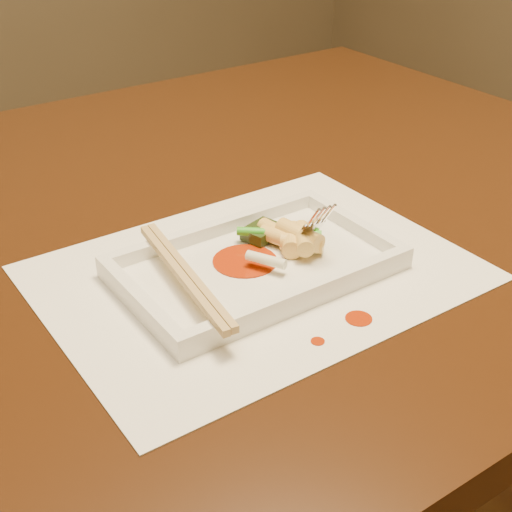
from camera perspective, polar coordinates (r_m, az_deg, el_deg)
table at (r=0.84m, az=-10.24°, el=-3.97°), size 1.40×0.90×0.75m
placemat at (r=0.69m, az=0.00°, el=-1.34°), size 0.40×0.30×0.00m
sauce_splatter_a at (r=0.63m, az=8.22°, el=-4.97°), size 0.02×0.02×0.00m
sauce_splatter_b at (r=0.60m, az=4.96°, el=-6.81°), size 0.01×0.01×0.00m
plate_base at (r=0.69m, az=0.00°, el=-1.00°), size 0.26×0.16×0.01m
plate_rim_far at (r=0.74m, az=-3.27°, el=2.22°), size 0.26×0.01×0.01m
plate_rim_near at (r=0.63m, az=3.81°, el=-3.05°), size 0.26×0.01×0.01m
plate_rim_left at (r=0.63m, az=-9.32°, el=-3.49°), size 0.01×0.14×0.01m
plate_rim_right at (r=0.75m, az=7.82°, el=2.54°), size 0.01×0.14×0.01m
veg_piece at (r=0.73m, az=0.48°, el=1.95°), size 0.04×0.04×0.01m
scallion_white at (r=0.67m, az=0.82°, el=-0.31°), size 0.03×0.04×0.01m
scallion_green at (r=0.71m, az=1.86°, el=1.86°), size 0.07×0.06×0.01m
chopstick_a at (r=0.64m, az=-6.05°, el=-1.55°), size 0.03×0.19×0.01m
chopstick_b at (r=0.64m, az=-5.43°, el=-1.33°), size 0.03×0.19×0.01m
fork at (r=0.70m, az=3.90°, el=6.78°), size 0.09×0.10×0.14m
sauce_blob_0 at (r=0.69m, az=-0.89°, el=-0.39°), size 0.06×0.06×0.00m
rice_cake_0 at (r=0.72m, az=1.83°, el=1.79°), size 0.02×0.05×0.02m
rice_cake_1 at (r=0.71m, az=2.93°, el=1.31°), size 0.04×0.05×0.02m
rice_cake_2 at (r=0.70m, az=3.51°, el=1.69°), size 0.03×0.05×0.02m
rice_cake_3 at (r=0.70m, az=3.72°, el=1.03°), size 0.04×0.04×0.02m
rice_cake_4 at (r=0.71m, az=2.18°, el=1.39°), size 0.03×0.05×0.02m
rice_cake_5 at (r=0.70m, az=3.80°, el=1.42°), size 0.04×0.05×0.02m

